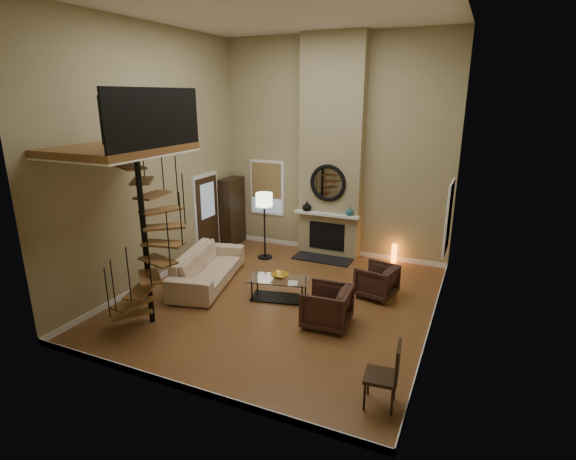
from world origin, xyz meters
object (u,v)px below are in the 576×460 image
at_px(sofa, 207,267).
at_px(floor_lamp, 264,205).
at_px(hutch, 232,211).
at_px(armchair_far, 331,307).
at_px(armchair_near, 380,282).
at_px(coffee_table, 279,286).
at_px(accent_lamp, 394,254).
at_px(side_chair, 388,372).

height_order(sofa, floor_lamp, floor_lamp).
bearing_deg(hutch, armchair_far, -39.43).
relative_size(armchair_near, coffee_table, 0.56).
distance_m(hutch, armchair_far, 5.31).
bearing_deg(hutch, accent_lamp, 3.78).
bearing_deg(accent_lamp, armchair_near, -86.85).
bearing_deg(sofa, accent_lamp, -63.70).
distance_m(sofa, armchair_far, 3.21).
relative_size(sofa, accent_lamp, 5.29).
bearing_deg(side_chair, coffee_table, 138.59).
bearing_deg(armchair_near, accent_lamp, -164.92).
relative_size(armchair_near, accent_lamp, 1.59).
bearing_deg(accent_lamp, hutch, -176.22).
xyz_separation_m(sofa, armchair_far, (3.13, -0.68, -0.04)).
distance_m(sofa, coffee_table, 1.80).
bearing_deg(coffee_table, hutch, 135.02).
distance_m(sofa, floor_lamp, 2.27).
xyz_separation_m(armchair_near, accent_lamp, (-0.12, 2.13, -0.10)).
height_order(armchair_near, accent_lamp, armchair_near).
distance_m(armchair_near, coffee_table, 2.09).
xyz_separation_m(armchair_far, floor_lamp, (-2.70, 2.66, 1.06)).
bearing_deg(floor_lamp, armchair_far, -44.57).
distance_m(floor_lamp, accent_lamp, 3.49).
relative_size(sofa, side_chair, 2.63).
distance_m(sofa, side_chair, 5.18).
xyz_separation_m(accent_lamp, side_chair, (0.98, -5.46, 0.28)).
bearing_deg(floor_lamp, side_chair, -47.39).
height_order(floor_lamp, side_chair, floor_lamp).
bearing_deg(side_chair, armchair_far, 127.94).
relative_size(coffee_table, floor_lamp, 0.78).
bearing_deg(floor_lamp, hutch, 153.32).
height_order(hutch, sofa, hutch).
bearing_deg(sofa, coffee_table, -105.76).
relative_size(coffee_table, accent_lamp, 2.86).
xyz_separation_m(hutch, floor_lamp, (1.38, -0.69, 0.46)).
bearing_deg(hutch, side_chair, -43.25).
distance_m(coffee_table, accent_lamp, 3.52).
bearing_deg(armchair_far, accent_lamp, 169.69).
xyz_separation_m(hutch, accent_lamp, (4.51, 0.30, -0.70)).
bearing_deg(accent_lamp, side_chair, -79.82).
bearing_deg(armchair_far, sofa, -105.83).
distance_m(armchair_near, floor_lamp, 3.61).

